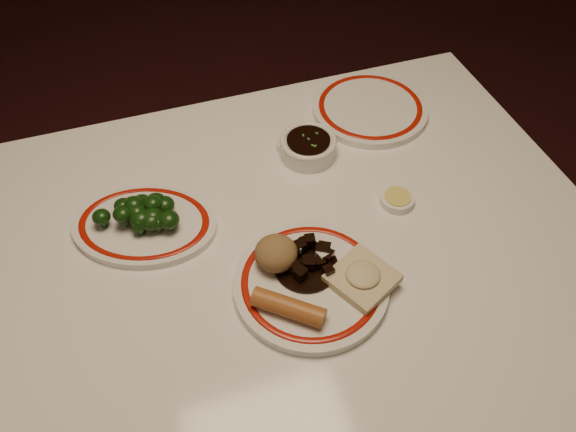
{
  "coord_description": "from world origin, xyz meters",
  "views": [
    {
      "loc": [
        -0.17,
        -0.58,
        1.54
      ],
      "look_at": [
        0.03,
        0.03,
        0.8
      ],
      "focal_mm": 35.0,
      "sensor_mm": 36.0,
      "label": 1
    }
  ],
  "objects_px": {
    "main_plate": "(311,283)",
    "stirfry_heap": "(307,261)",
    "spring_roll": "(288,307)",
    "broccoli_plate": "(145,224)",
    "fried_wonton": "(363,277)",
    "soy_bowl": "(308,148)",
    "rice_mound": "(276,253)",
    "dining_table": "(277,279)",
    "broccoli_pile": "(144,212)"
  },
  "relations": [
    {
      "from": "main_plate",
      "to": "broccoli_plate",
      "type": "relative_size",
      "value": 0.88
    },
    {
      "from": "broccoli_plate",
      "to": "rice_mound",
      "type": "bearing_deg",
      "value": -39.39
    },
    {
      "from": "rice_mound",
      "to": "broccoli_plate",
      "type": "height_order",
      "value": "rice_mound"
    },
    {
      "from": "fried_wonton",
      "to": "soy_bowl",
      "type": "xyz_separation_m",
      "value": [
        0.03,
        0.33,
        -0.01
      ]
    },
    {
      "from": "spring_roll",
      "to": "broccoli_plate",
      "type": "xyz_separation_m",
      "value": [
        -0.19,
        0.26,
        -0.02
      ]
    },
    {
      "from": "fried_wonton",
      "to": "broccoli_plate",
      "type": "relative_size",
      "value": 0.41
    },
    {
      "from": "rice_mound",
      "to": "broccoli_pile",
      "type": "xyz_separation_m",
      "value": [
        -0.19,
        0.16,
        -0.0
      ]
    },
    {
      "from": "dining_table",
      "to": "fried_wonton",
      "type": "relative_size",
      "value": 9.3
    },
    {
      "from": "dining_table",
      "to": "broccoli_pile",
      "type": "relative_size",
      "value": 8.18
    },
    {
      "from": "spring_roll",
      "to": "broccoli_plate",
      "type": "relative_size",
      "value": 0.37
    },
    {
      "from": "main_plate",
      "to": "stirfry_heap",
      "type": "relative_size",
      "value": 2.52
    },
    {
      "from": "dining_table",
      "to": "stirfry_heap",
      "type": "height_order",
      "value": "stirfry_heap"
    },
    {
      "from": "stirfry_heap",
      "to": "fried_wonton",
      "type": "bearing_deg",
      "value": -38.67
    },
    {
      "from": "main_plate",
      "to": "broccoli_plate",
      "type": "height_order",
      "value": "main_plate"
    },
    {
      "from": "dining_table",
      "to": "spring_roll",
      "type": "xyz_separation_m",
      "value": [
        -0.02,
        -0.14,
        0.13
      ]
    },
    {
      "from": "spring_roll",
      "to": "stirfry_heap",
      "type": "distance_m",
      "value": 0.1
    },
    {
      "from": "fried_wonton",
      "to": "soy_bowl",
      "type": "height_order",
      "value": "fried_wonton"
    },
    {
      "from": "main_plate",
      "to": "stirfry_heap",
      "type": "xyz_separation_m",
      "value": [
        0.0,
        0.03,
        0.02
      ]
    },
    {
      "from": "stirfry_heap",
      "to": "broccoli_pile",
      "type": "height_order",
      "value": "broccoli_pile"
    },
    {
      "from": "dining_table",
      "to": "rice_mound",
      "type": "bearing_deg",
      "value": -108.47
    },
    {
      "from": "main_plate",
      "to": "stirfry_heap",
      "type": "bearing_deg",
      "value": 83.51
    },
    {
      "from": "broccoli_pile",
      "to": "spring_roll",
      "type": "bearing_deg",
      "value": -55.32
    },
    {
      "from": "spring_roll",
      "to": "broccoli_pile",
      "type": "distance_m",
      "value": 0.32
    },
    {
      "from": "dining_table",
      "to": "broccoli_plate",
      "type": "relative_size",
      "value": 3.79
    },
    {
      "from": "main_plate",
      "to": "fried_wonton",
      "type": "height_order",
      "value": "fried_wonton"
    },
    {
      "from": "rice_mound",
      "to": "soy_bowl",
      "type": "relative_size",
      "value": 0.65
    },
    {
      "from": "broccoli_plate",
      "to": "broccoli_pile",
      "type": "bearing_deg",
      "value": 18.8
    },
    {
      "from": "main_plate",
      "to": "rice_mound",
      "type": "distance_m",
      "value": 0.08
    },
    {
      "from": "soy_bowl",
      "to": "spring_roll",
      "type": "bearing_deg",
      "value": -114.6
    },
    {
      "from": "rice_mound",
      "to": "spring_roll",
      "type": "xyz_separation_m",
      "value": [
        -0.01,
        -0.1,
        -0.01
      ]
    },
    {
      "from": "stirfry_heap",
      "to": "soy_bowl",
      "type": "relative_size",
      "value": 0.99
    },
    {
      "from": "fried_wonton",
      "to": "broccoli_plate",
      "type": "distance_m",
      "value": 0.4
    },
    {
      "from": "dining_table",
      "to": "stirfry_heap",
      "type": "bearing_deg",
      "value": -60.3
    },
    {
      "from": "broccoli_plate",
      "to": "spring_roll",
      "type": "bearing_deg",
      "value": -54.57
    },
    {
      "from": "rice_mound",
      "to": "broccoli_pile",
      "type": "height_order",
      "value": "rice_mound"
    },
    {
      "from": "main_plate",
      "to": "dining_table",
      "type": "bearing_deg",
      "value": 107.93
    },
    {
      "from": "fried_wonton",
      "to": "stirfry_heap",
      "type": "xyz_separation_m",
      "value": [
        -0.08,
        0.06,
        -0.0
      ]
    },
    {
      "from": "rice_mound",
      "to": "spring_roll",
      "type": "distance_m",
      "value": 0.1
    },
    {
      "from": "main_plate",
      "to": "broccoli_plate",
      "type": "xyz_separation_m",
      "value": [
        -0.24,
        0.22,
        -0.0
      ]
    },
    {
      "from": "broccoli_pile",
      "to": "dining_table",
      "type": "bearing_deg",
      "value": -31.11
    },
    {
      "from": "dining_table",
      "to": "fried_wonton",
      "type": "bearing_deg",
      "value": -47.62
    },
    {
      "from": "main_plate",
      "to": "broccoli_pile",
      "type": "height_order",
      "value": "broccoli_pile"
    },
    {
      "from": "broccoli_pile",
      "to": "broccoli_plate",
      "type": "bearing_deg",
      "value": -161.2
    },
    {
      "from": "dining_table",
      "to": "rice_mound",
      "type": "xyz_separation_m",
      "value": [
        -0.01,
        -0.04,
        0.14
      ]
    },
    {
      "from": "spring_roll",
      "to": "rice_mound",
      "type": "bearing_deg",
      "value": 32.84
    },
    {
      "from": "fried_wonton",
      "to": "broccoli_pile",
      "type": "xyz_separation_m",
      "value": [
        -0.32,
        0.25,
        0.01
      ]
    },
    {
      "from": "dining_table",
      "to": "rice_mound",
      "type": "relative_size",
      "value": 16.51
    },
    {
      "from": "broccoli_pile",
      "to": "soy_bowl",
      "type": "relative_size",
      "value": 1.31
    },
    {
      "from": "broccoli_plate",
      "to": "dining_table",
      "type": "bearing_deg",
      "value": -30.33
    },
    {
      "from": "main_plate",
      "to": "spring_roll",
      "type": "xyz_separation_m",
      "value": [
        -0.06,
        -0.05,
        0.02
      ]
    }
  ]
}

